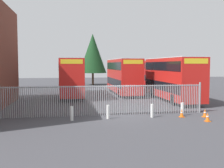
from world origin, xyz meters
name	(u,v)px	position (x,y,z in m)	size (l,w,h in m)	color
ground_plane	(106,101)	(0.00, 8.00, 0.00)	(100.00, 100.00, 0.00)	#3D3D42
palisade_fence	(105,99)	(-1.13, 0.00, 1.18)	(14.84, 0.14, 2.35)	gray
double_decker_bus_near_gate	(172,77)	(6.77, 7.21, 2.42)	(2.54, 10.81, 4.42)	red
double_decker_bus_behind_fence_left	(71,76)	(-3.46, 12.47, 2.42)	(2.54, 10.81, 4.42)	red
double_decker_bus_behind_fence_right	(123,75)	(2.99, 13.94, 2.42)	(2.54, 10.81, 4.42)	red
double_decker_bus_far_back	(156,73)	(9.89, 21.90, 2.42)	(2.54, 10.81, 4.42)	#B70C0C
bollard_near_left	(72,113)	(-3.57, -1.50, 0.47)	(0.20, 0.20, 0.95)	silver
bollard_center_front	(108,112)	(-1.12, -1.29, 0.47)	(0.20, 0.20, 0.95)	silver
bollard_near_right	(152,111)	(2.00, -1.31, 0.47)	(0.20, 0.20, 0.95)	silver
bollard_far_right	(182,109)	(4.36, -1.02, 0.47)	(0.20, 0.20, 0.95)	silver
traffic_cone_by_gate	(208,117)	(5.15, -3.20, 0.29)	(0.34, 0.34, 0.59)	orange
traffic_cone_mid_forecourt	(182,113)	(4.10, -1.55, 0.29)	(0.34, 0.34, 0.59)	orange
traffic_cone_near_kerb	(205,113)	(5.72, -1.79, 0.29)	(0.34, 0.34, 0.59)	orange
tree_tall_back	(93,53)	(0.54, 29.71, 5.75)	(4.95, 4.95, 9.30)	#4C3823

